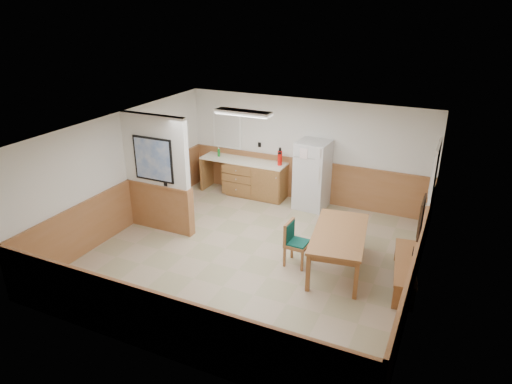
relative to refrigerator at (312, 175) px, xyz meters
The scene contains 20 objects.
ground 2.77m from the refrigerator, 96.81° to the right, with size 6.00×6.00×0.00m, color tan.
ceiling 3.14m from the refrigerator, 96.81° to the right, with size 6.00×6.00×0.02m, color white.
back_wall 0.66m from the refrigerator, 130.31° to the left, with size 6.00×0.02×2.50m, color white.
right_wall 3.79m from the refrigerator, 44.39° to the right, with size 0.02×6.00×2.50m, color white.
left_wall 4.25m from the refrigerator, 141.57° to the right, with size 0.02×6.00×2.50m, color white.
wainscot_back 0.56m from the refrigerator, 131.88° to the left, with size 6.00×0.04×1.00m, color #9E673F.
wainscot_right 3.76m from the refrigerator, 44.61° to the right, with size 0.04×6.00×1.00m, color #9E673F.
wainscot_left 4.23m from the refrigerator, 141.40° to the right, with size 0.04×6.00×1.00m, color #9E673F.
partition_wall 3.56m from the refrigerator, 136.48° to the right, with size 1.50×0.20×2.50m.
kitchen_counter 1.56m from the refrigerator, behind, with size 2.20×0.61×1.00m.
exterior_door 2.76m from the refrigerator, 15.40° to the right, with size 0.07×1.02×2.15m.
kitchen_window 2.55m from the refrigerator, behind, with size 0.80×0.04×1.00m.
wall_painting 4.02m from the refrigerator, 47.85° to the right, with size 0.04×0.50×0.60m.
fluorescent_fixture 2.39m from the refrigerator, 129.95° to the right, with size 1.20×0.30×0.09m.
refrigerator is the anchor object (origin of this frame).
dining_table 2.74m from the refrigerator, 61.39° to the right, with size 1.17×1.93×0.75m.
dining_bench 3.49m from the refrigerator, 44.02° to the right, with size 0.57×1.66×0.45m.
dining_chair 2.64m from the refrigerator, 78.92° to the right, with size 0.58×0.43×0.85m.
fire_extinguisher 0.90m from the refrigerator, behind, with size 0.13×0.13×0.43m.
soap_bottle 2.52m from the refrigerator, behind, with size 0.06×0.06×0.20m, color #178225.
Camera 1 is at (3.30, -6.94, 4.55)m, focal length 32.00 mm.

